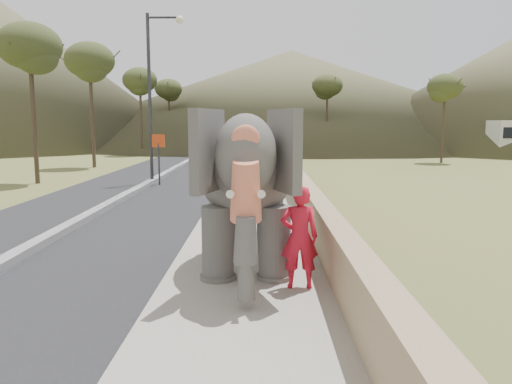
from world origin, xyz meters
The scene contains 12 objects.
ground centered at (0.00, 0.00, 0.00)m, with size 160.00×160.00×0.00m, color olive.
road centered at (-5.00, 10.00, 0.01)m, with size 7.00×120.00×0.03m, color black.
median centered at (-5.00, 10.00, 0.11)m, with size 0.35×120.00×0.22m, color black.
walkway centered at (0.00, 10.00, 0.07)m, with size 3.00×120.00×0.15m, color #9E9687.
parapet centered at (1.65, 10.00, 0.55)m, with size 0.30×120.00×1.10m, color tan.
lamppost centered at (-4.69, 14.23, 4.87)m, with size 1.76×0.36×8.00m.
signboard centered at (-4.50, 13.52, 1.64)m, with size 0.60×0.08×2.40m.
distant_car centered at (17.52, 35.81, 0.72)m, with size 1.70×4.23×1.44m, color #A8A8AF.
hill_far centered at (5.00, 70.00, 7.00)m, with size 80.00×80.00×14.00m, color brown.
elephant_and_man centered at (0.02, -0.15, 1.63)m, with size 2.36×4.18×2.99m.
motorcyclist centered at (-2.65, 20.39, 0.70)m, with size 1.35×1.87×1.83m.
trees centered at (0.03, 27.63, 3.78)m, with size 47.24×44.79×8.27m.
Camera 1 is at (0.28, -9.84, 2.99)m, focal length 35.00 mm.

